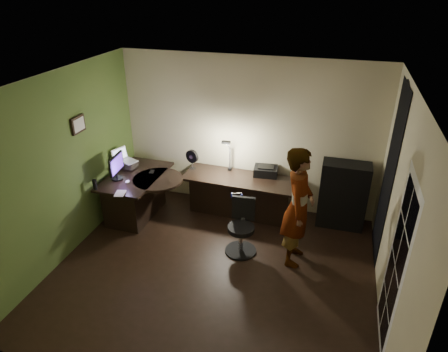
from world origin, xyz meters
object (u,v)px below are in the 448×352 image
(person, at_px, (298,207))
(desk_left, at_px, (137,195))
(office_chair, at_px, (241,228))
(monitor, at_px, (116,170))
(cabinet, at_px, (343,195))
(desk_right, at_px, (240,196))

(person, bearing_deg, desk_left, 81.59)
(desk_left, bearing_deg, office_chair, -13.61)
(monitor, bearing_deg, cabinet, 8.57)
(desk_left, height_order, office_chair, office_chair)
(desk_left, xyz_separation_m, desk_right, (1.71, 0.52, -0.03))
(office_chair, bearing_deg, desk_left, 161.17)
(desk_left, height_order, monitor, monitor)
(desk_right, distance_m, office_chair, 1.07)
(cabinet, bearing_deg, desk_right, -174.18)
(desk_right, xyz_separation_m, office_chair, (0.28, -1.03, 0.07))
(desk_left, bearing_deg, monitor, -132.15)
(cabinet, bearing_deg, desk_left, -168.46)
(desk_left, height_order, cabinet, cabinet)
(desk_left, xyz_separation_m, cabinet, (3.42, 0.69, 0.18))
(cabinet, xyz_separation_m, person, (-0.63, -1.15, 0.33))
(monitor, height_order, office_chair, monitor)
(monitor, distance_m, office_chair, 2.28)
(desk_right, distance_m, cabinet, 1.73)
(person, bearing_deg, desk_right, 48.95)
(cabinet, distance_m, person, 1.35)
(cabinet, xyz_separation_m, monitor, (-3.63, -0.91, 0.38))
(cabinet, height_order, monitor, cabinet)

